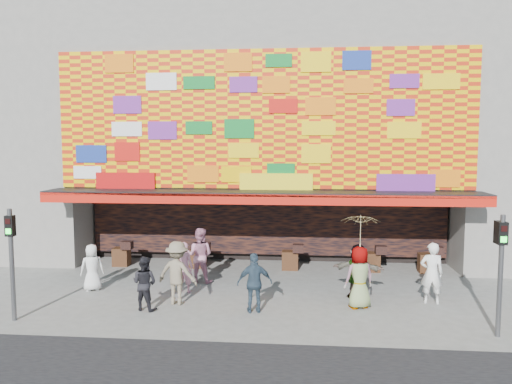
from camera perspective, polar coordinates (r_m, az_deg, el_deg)
ground at (r=14.61m, az=-0.54°, el=-13.20°), size 90.00×90.00×0.00m
shop_building at (r=21.99m, az=1.58°, el=6.93°), size 15.20×9.40×10.00m
signal_left at (r=14.69m, az=-26.18°, el=-6.14°), size 0.22×0.20×3.00m
signal_right at (r=13.48m, az=26.21°, el=-7.15°), size 0.22×0.20×3.00m
ped_a at (r=16.96m, az=-18.23°, el=-8.18°), size 0.87×0.75×1.50m
ped_b at (r=16.09m, az=-8.22°, el=-8.49°), size 0.64×0.46×1.62m
ped_c at (r=14.65m, az=-12.62°, el=-10.12°), size 0.88×0.77×1.54m
ped_d at (r=14.94m, az=-8.99°, el=-9.12°), size 1.32×0.92×1.86m
ped_e at (r=14.07m, az=-0.15°, el=-10.34°), size 1.05×0.60×1.68m
ped_f at (r=15.67m, az=11.55°, el=-8.82°), size 1.62×0.80×1.68m
ped_g at (r=14.72m, az=11.73°, el=-9.53°), size 1.02×0.85×1.78m
ped_h at (r=15.69m, az=19.44°, el=-8.73°), size 0.69×0.48×1.82m
ped_i at (r=17.12m, az=-6.46°, el=-7.19°), size 0.99×0.81×1.86m
parasol at (r=14.44m, az=11.84°, el=-4.52°), size 1.37×1.38×1.95m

